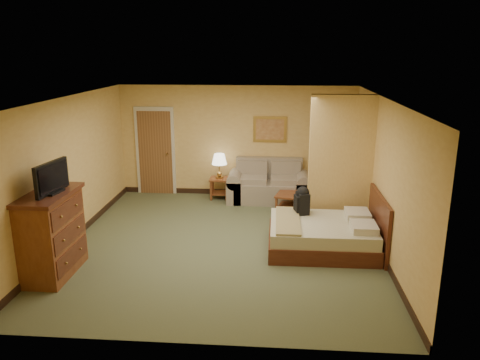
# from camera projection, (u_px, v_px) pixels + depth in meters

# --- Properties ---
(floor) EXTENTS (6.00, 6.00, 0.00)m
(floor) POSITION_uv_depth(u_px,v_px,m) (223.00, 243.00, 8.46)
(floor) COLOR #545C3C
(floor) RESTS_ON ground
(ceiling) EXTENTS (6.00, 6.00, 0.00)m
(ceiling) POSITION_uv_depth(u_px,v_px,m) (221.00, 99.00, 7.76)
(ceiling) COLOR white
(ceiling) RESTS_ON back_wall
(back_wall) EXTENTS (5.50, 0.02, 2.60)m
(back_wall) POSITION_uv_depth(u_px,v_px,m) (237.00, 141.00, 10.99)
(back_wall) COLOR #E0B35F
(back_wall) RESTS_ON floor
(left_wall) EXTENTS (0.02, 6.00, 2.60)m
(left_wall) POSITION_uv_depth(u_px,v_px,m) (69.00, 171.00, 8.31)
(left_wall) COLOR #E0B35F
(left_wall) RESTS_ON floor
(right_wall) EXTENTS (0.02, 6.00, 2.60)m
(right_wall) POSITION_uv_depth(u_px,v_px,m) (384.00, 177.00, 7.90)
(right_wall) COLOR #E0B35F
(right_wall) RESTS_ON floor
(partition) EXTENTS (1.20, 0.15, 2.60)m
(partition) POSITION_uv_depth(u_px,v_px,m) (341.00, 164.00, 8.83)
(partition) COLOR #E0B35F
(partition) RESTS_ON floor
(door) EXTENTS (0.94, 0.16, 2.10)m
(door) POSITION_uv_depth(u_px,v_px,m) (155.00, 151.00, 11.17)
(door) COLOR beige
(door) RESTS_ON floor
(baseboard) EXTENTS (5.50, 0.02, 0.12)m
(baseboard) POSITION_uv_depth(u_px,v_px,m) (237.00, 192.00, 11.31)
(baseboard) COLOR black
(baseboard) RESTS_ON floor
(loveseat) EXTENTS (1.89, 0.88, 0.96)m
(loveseat) POSITION_uv_depth(u_px,v_px,m) (269.00, 188.00, 10.79)
(loveseat) COLOR gray
(loveseat) RESTS_ON floor
(side_table) EXTENTS (0.45, 0.45, 0.49)m
(side_table) POSITION_uv_depth(u_px,v_px,m) (220.00, 185.00, 10.94)
(side_table) COLOR brown
(side_table) RESTS_ON floor
(table_lamp) EXTENTS (0.35, 0.35, 0.58)m
(table_lamp) POSITION_uv_depth(u_px,v_px,m) (219.00, 160.00, 10.78)
(table_lamp) COLOR #A9803E
(table_lamp) RESTS_ON side_table
(coffee_table) EXTENTS (0.76, 0.76, 0.41)m
(coffee_table) POSITION_uv_depth(u_px,v_px,m) (292.00, 199.00, 10.03)
(coffee_table) COLOR brown
(coffee_table) RESTS_ON floor
(wall_picture) EXTENTS (0.77, 0.04, 0.60)m
(wall_picture) POSITION_uv_depth(u_px,v_px,m) (270.00, 129.00, 10.82)
(wall_picture) COLOR #B78E3F
(wall_picture) RESTS_ON back_wall
(dresser) EXTENTS (0.65, 1.24, 1.33)m
(dresser) POSITION_uv_depth(u_px,v_px,m) (52.00, 234.00, 7.14)
(dresser) COLOR brown
(dresser) RESTS_ON floor
(tv) EXTENTS (0.24, 0.78, 0.48)m
(tv) POSITION_uv_depth(u_px,v_px,m) (52.00, 179.00, 6.90)
(tv) COLOR black
(tv) RESTS_ON dresser
(bed) EXTENTS (1.91, 1.56, 1.01)m
(bed) POSITION_uv_depth(u_px,v_px,m) (326.00, 234.00, 8.15)
(bed) COLOR #481D10
(bed) RESTS_ON floor
(backpack) EXTENTS (0.26, 0.33, 0.51)m
(backpack) POSITION_uv_depth(u_px,v_px,m) (303.00, 199.00, 8.48)
(backpack) COLOR black
(backpack) RESTS_ON bed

